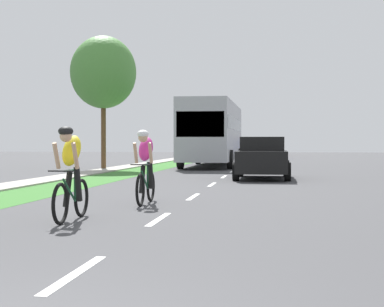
{
  "coord_description": "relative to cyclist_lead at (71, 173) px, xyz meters",
  "views": [
    {
      "loc": [
        1.98,
        -3.29,
        1.31
      ],
      "look_at": [
        -0.99,
        17.95,
        0.93
      ],
      "focal_mm": 56.18,
      "sensor_mm": 36.0,
      "label": 1
    }
  ],
  "objects": [
    {
      "name": "grass_verge",
      "position": [
        -2.93,
        13.66,
        -0.81
      ],
      "size": [
        1.93,
        70.0,
        0.01
      ],
      "primitive_type": "cube",
      "color": "#38722D",
      "rests_on": "ground_plane"
    },
    {
      "name": "street_tree_near",
      "position": [
        -5.0,
        18.96,
        3.94
      ],
      "size": [
        3.23,
        3.23,
        6.55
      ],
      "color": "brown",
      "rests_on": "ground_plane"
    },
    {
      "name": "suv_red",
      "position": [
        2.73,
        51.46,
        0.14
      ],
      "size": [
        2.15,
        4.7,
        1.79
      ],
      "color": "red",
      "rests_on": "ground_plane"
    },
    {
      "name": "bus_silver",
      "position": [
        -0.11,
        23.85,
        1.17
      ],
      "size": [
        2.78,
        11.6,
        3.48
      ],
      "color": "#A5A8AD",
      "rests_on": "ground_plane"
    },
    {
      "name": "sidewalk_concrete",
      "position": [
        -4.5,
        13.66,
        -0.81
      ],
      "size": [
        1.21,
        70.0,
        0.1
      ],
      "primitive_type": "cube",
      "color": "#9E998E",
      "rests_on": "ground_plane"
    },
    {
      "name": "ground_plane",
      "position": [
        1.41,
        13.66,
        -0.81
      ],
      "size": [
        120.0,
        120.0,
        0.0
      ],
      "primitive_type": "plane",
      "color": "#424244"
    },
    {
      "name": "cyclist_trailing",
      "position": [
        0.63,
        2.9,
        0.0
      ],
      "size": [
        0.42,
        1.72,
        1.58
      ],
      "color": "black",
      "rests_on": "ground_plane"
    },
    {
      "name": "cyclist_lead",
      "position": [
        0.0,
        0.0,
        0.0
      ],
      "size": [
        0.42,
        1.72,
        1.58
      ],
      "color": "black",
      "rests_on": "ground_plane"
    },
    {
      "name": "pickup_blue",
      "position": [
        2.69,
        39.99,
        0.02
      ],
      "size": [
        2.22,
        5.1,
        1.64
      ],
      "color": "#23389E",
      "rests_on": "ground_plane"
    },
    {
      "name": "lane_markings_center",
      "position": [
        1.41,
        17.66,
        -0.81
      ],
      "size": [
        0.12,
        53.49,
        0.01
      ],
      "color": "white",
      "rests_on": "ground_plane"
    },
    {
      "name": "sedan_black",
      "position": [
        2.91,
        12.4,
        -0.04
      ],
      "size": [
        1.98,
        4.3,
        1.52
      ],
      "color": "black",
      "rests_on": "ground_plane"
    }
  ]
}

